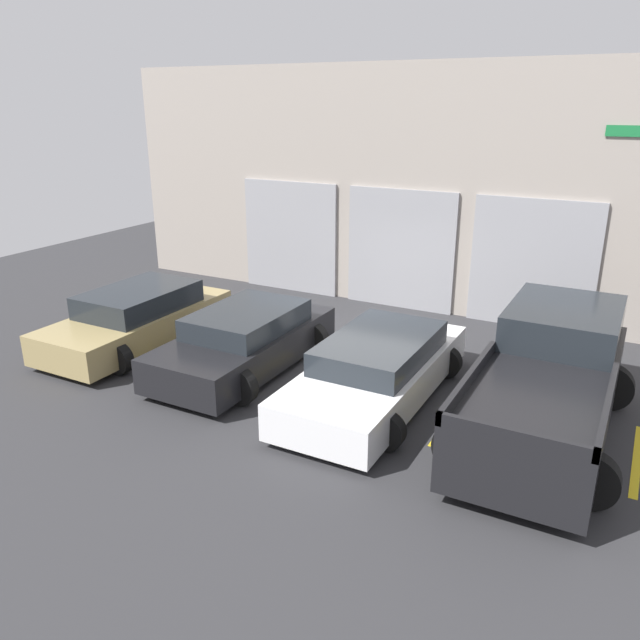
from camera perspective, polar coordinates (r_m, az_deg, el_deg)
The scene contains 11 objects.
ground_plane at distance 13.55m, azimuth 3.31°, elevation -2.33°, with size 28.00×28.00×0.00m, color #2D2D30.
shophouse_building at distance 15.77m, azimuth 8.68°, elevation 11.51°, with size 16.60×0.68×5.89m.
pickup_truck at distance 10.46m, azimuth 20.13°, elevation -5.37°, with size 2.48×5.05×1.78m.
sedan_white at distance 11.02m, azimuth 5.28°, elevation -4.55°, with size 2.19×4.79×1.16m.
sedan_side at distance 13.99m, azimuth -16.29°, elevation 0.15°, with size 2.18×4.38×1.23m.
van_right at distance 12.27m, azimuth -6.84°, elevation -1.90°, with size 2.25×4.23×1.21m.
parking_stripe_far_left at distance 15.14m, azimuth -19.99°, elevation -1.12°, with size 0.12×2.20×0.01m, color gold.
parking_stripe_left at distance 13.27m, azimuth -11.78°, elevation -3.19°, with size 0.12×2.20×0.01m, color gold.
parking_stripe_centre at distance 11.79m, azimuth -1.16°, elevation -5.75°, with size 0.12×2.20×0.01m, color gold.
parking_stripe_right at distance 10.83m, azimuth 12.03°, elevation -8.62°, with size 0.12×2.20×0.01m, color gold.
parking_stripe_far_right at distance 10.56m, azimuth 26.99°, elevation -11.28°, with size 0.12×2.20×0.01m, color gold.
Camera 1 is at (5.25, -11.43, 5.03)m, focal length 35.00 mm.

